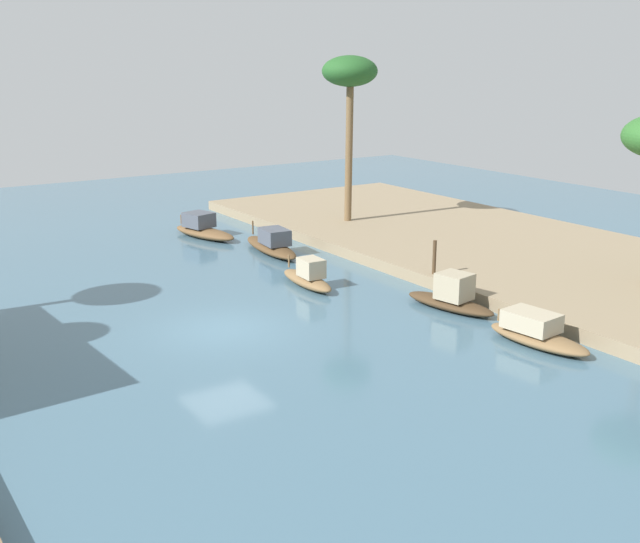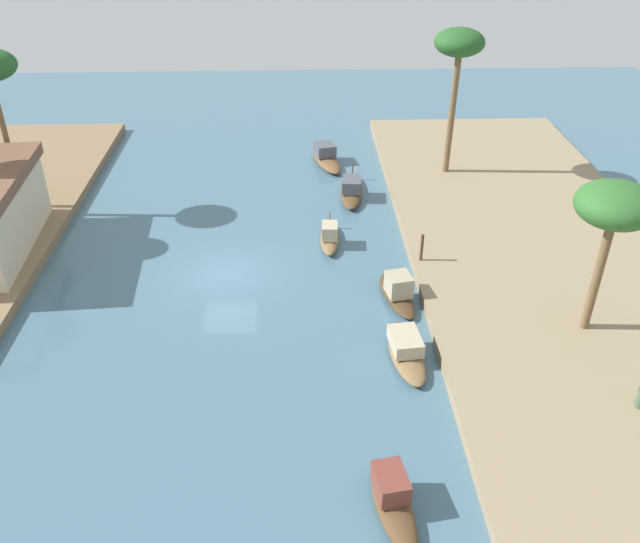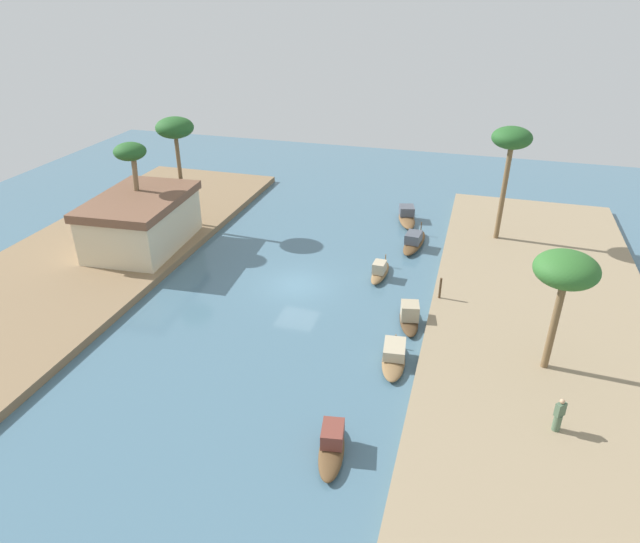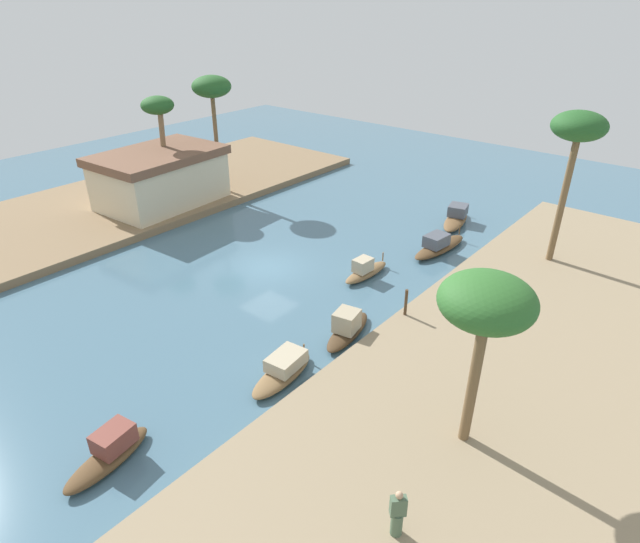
{
  "view_description": "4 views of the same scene",
  "coord_description": "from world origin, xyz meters",
  "px_view_note": "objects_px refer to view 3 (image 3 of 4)",
  "views": [
    {
      "loc": [
        -21.01,
        10.18,
        8.3
      ],
      "look_at": [
        1.43,
        -4.6,
        0.89
      ],
      "focal_mm": 43.37,
      "sensor_mm": 36.0,
      "label": 1
    },
    {
      "loc": [
        -25.81,
        -3.27,
        16.11
      ],
      "look_at": [
        -0.95,
        -4.21,
        0.58
      ],
      "focal_mm": 37.62,
      "sensor_mm": 36.0,
      "label": 2
    },
    {
      "loc": [
        -29.38,
        -10.08,
        17.07
      ],
      "look_at": [
        0.17,
        -1.48,
        1.08
      ],
      "focal_mm": 31.59,
      "sensor_mm": 36.0,
      "label": 3
    },
    {
      "loc": [
        -18.38,
        -19.08,
        13.65
      ],
      "look_at": [
        0.41,
        -3.46,
        0.74
      ],
      "focal_mm": 30.1,
      "sensor_mm": 36.0,
      "label": 4
    }
  ],
  "objects_px": {
    "mooring_post": "(440,288)",
    "riverside_building": "(141,221)",
    "sampan_with_red_awning": "(394,357)",
    "sampan_downstream_large": "(407,217)",
    "palm_tree_left_near": "(566,272)",
    "sampan_foreground": "(380,271)",
    "palm_tree_right_tall": "(175,130)",
    "sampan_open_hull": "(409,316)",
    "palm_tree_right_short": "(131,157)",
    "palm_tree_left_far": "(511,142)",
    "person_on_near_bank": "(559,416)",
    "sampan_midstream": "(414,241)",
    "sampan_upstream_small": "(332,445)"
  },
  "relations": [
    {
      "from": "mooring_post",
      "to": "sampan_foreground",
      "type": "bearing_deg",
      "value": 57.75
    },
    {
      "from": "palm_tree_right_tall",
      "to": "sampan_open_hull",
      "type": "bearing_deg",
      "value": -115.3
    },
    {
      "from": "sampan_upstream_small",
      "to": "palm_tree_left_near",
      "type": "bearing_deg",
      "value": -56.57
    },
    {
      "from": "sampan_open_hull",
      "to": "riverside_building",
      "type": "relative_size",
      "value": 0.42
    },
    {
      "from": "sampan_upstream_small",
      "to": "person_on_near_bank",
      "type": "distance_m",
      "value": 9.37
    },
    {
      "from": "palm_tree_left_near",
      "to": "sampan_foreground",
      "type": "bearing_deg",
      "value": 50.81
    },
    {
      "from": "sampan_downstream_large",
      "to": "riverside_building",
      "type": "relative_size",
      "value": 0.49
    },
    {
      "from": "palm_tree_left_far",
      "to": "riverside_building",
      "type": "xyz_separation_m",
      "value": [
        -8.24,
        23.74,
        -5.15
      ]
    },
    {
      "from": "sampan_upstream_small",
      "to": "palm_tree_right_short",
      "type": "height_order",
      "value": "palm_tree_right_short"
    },
    {
      "from": "sampan_with_red_awning",
      "to": "riverside_building",
      "type": "xyz_separation_m",
      "value": [
        8.11,
        19.02,
        1.92
      ]
    },
    {
      "from": "sampan_downstream_large",
      "to": "sampan_with_red_awning",
      "type": "height_order",
      "value": "sampan_downstream_large"
    },
    {
      "from": "sampan_upstream_small",
      "to": "palm_tree_left_near",
      "type": "relative_size",
      "value": 0.55
    },
    {
      "from": "sampan_foreground",
      "to": "mooring_post",
      "type": "relative_size",
      "value": 2.56
    },
    {
      "from": "mooring_post",
      "to": "riverside_building",
      "type": "relative_size",
      "value": 0.15
    },
    {
      "from": "sampan_foreground",
      "to": "palm_tree_right_short",
      "type": "height_order",
      "value": "palm_tree_right_short"
    },
    {
      "from": "sampan_with_red_awning",
      "to": "palm_tree_left_near",
      "type": "distance_m",
      "value": 8.92
    },
    {
      "from": "sampan_upstream_small",
      "to": "person_on_near_bank",
      "type": "height_order",
      "value": "person_on_near_bank"
    },
    {
      "from": "sampan_foreground",
      "to": "palm_tree_left_far",
      "type": "xyz_separation_m",
      "value": [
        7.42,
        -7.13,
        7.07
      ]
    },
    {
      "from": "sampan_upstream_small",
      "to": "mooring_post",
      "type": "bearing_deg",
      "value": -22.04
    },
    {
      "from": "palm_tree_right_tall",
      "to": "mooring_post",
      "type": "bearing_deg",
      "value": -107.4
    },
    {
      "from": "mooring_post",
      "to": "sampan_with_red_awning",
      "type": "bearing_deg",
      "value": 165.99
    },
    {
      "from": "palm_tree_left_near",
      "to": "sampan_upstream_small",
      "type": "bearing_deg",
      "value": 132.65
    },
    {
      "from": "sampan_foreground",
      "to": "riverside_building",
      "type": "height_order",
      "value": "riverside_building"
    },
    {
      "from": "sampan_foreground",
      "to": "sampan_with_red_awning",
      "type": "distance_m",
      "value": 9.25
    },
    {
      "from": "sampan_foreground",
      "to": "sampan_downstream_large",
      "type": "relative_size",
      "value": 0.79
    },
    {
      "from": "sampan_downstream_large",
      "to": "palm_tree_left_far",
      "type": "xyz_separation_m",
      "value": [
        -2.42,
        -6.85,
        7.04
      ]
    },
    {
      "from": "sampan_with_red_awning",
      "to": "palm_tree_right_short",
      "type": "xyz_separation_m",
      "value": [
        9.22,
        19.86,
        6.02
      ]
    },
    {
      "from": "sampan_foreground",
      "to": "riverside_building",
      "type": "bearing_deg",
      "value": 95.82
    },
    {
      "from": "sampan_open_hull",
      "to": "palm_tree_left_far",
      "type": "height_order",
      "value": "palm_tree_left_far"
    },
    {
      "from": "sampan_upstream_small",
      "to": "mooring_post",
      "type": "distance_m",
      "value": 13.46
    },
    {
      "from": "sampan_midstream",
      "to": "palm_tree_left_near",
      "type": "distance_m",
      "value": 16.24
    },
    {
      "from": "sampan_downstream_large",
      "to": "palm_tree_right_tall",
      "type": "height_order",
      "value": "palm_tree_right_tall"
    },
    {
      "from": "person_on_near_bank",
      "to": "palm_tree_left_far",
      "type": "relative_size",
      "value": 0.2
    },
    {
      "from": "sampan_foreground",
      "to": "palm_tree_right_short",
      "type": "relative_size",
      "value": 0.48
    },
    {
      "from": "person_on_near_bank",
      "to": "palm_tree_left_near",
      "type": "height_order",
      "value": "palm_tree_left_near"
    },
    {
      "from": "sampan_downstream_large",
      "to": "sampan_upstream_small",
      "type": "relative_size",
      "value": 1.26
    },
    {
      "from": "sampan_downstream_large",
      "to": "sampan_with_red_awning",
      "type": "distance_m",
      "value": 18.89
    },
    {
      "from": "sampan_upstream_small",
      "to": "palm_tree_left_near",
      "type": "distance_m",
      "value": 12.7
    },
    {
      "from": "sampan_with_red_awning",
      "to": "sampan_downstream_large",
      "type": "bearing_deg",
      "value": 0.44
    },
    {
      "from": "sampan_downstream_large",
      "to": "palm_tree_left_near",
      "type": "height_order",
      "value": "palm_tree_left_near"
    },
    {
      "from": "mooring_post",
      "to": "riverside_building",
      "type": "xyz_separation_m",
      "value": [
        1.71,
        20.62,
        1.18
      ]
    },
    {
      "from": "sampan_midstream",
      "to": "palm_tree_right_short",
      "type": "distance_m",
      "value": 20.48
    },
    {
      "from": "sampan_foreground",
      "to": "sampan_with_red_awning",
      "type": "bearing_deg",
      "value": -161.9
    },
    {
      "from": "sampan_downstream_large",
      "to": "palm_tree_left_far",
      "type": "height_order",
      "value": "palm_tree_left_far"
    },
    {
      "from": "palm_tree_right_tall",
      "to": "palm_tree_right_short",
      "type": "height_order",
      "value": "palm_tree_right_tall"
    },
    {
      "from": "mooring_post",
      "to": "sampan_open_hull",
      "type": "bearing_deg",
      "value": 150.8
    },
    {
      "from": "mooring_post",
      "to": "palm_tree_right_short",
      "type": "xyz_separation_m",
      "value": [
        2.82,
        21.45,
        5.28
      ]
    },
    {
      "from": "sampan_open_hull",
      "to": "sampan_upstream_small",
      "type": "bearing_deg",
      "value": 160.35
    },
    {
      "from": "sampan_midstream",
      "to": "sampan_with_red_awning",
      "type": "height_order",
      "value": "sampan_midstream"
    },
    {
      "from": "mooring_post",
      "to": "palm_tree_right_short",
      "type": "relative_size",
      "value": 0.19
    }
  ]
}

